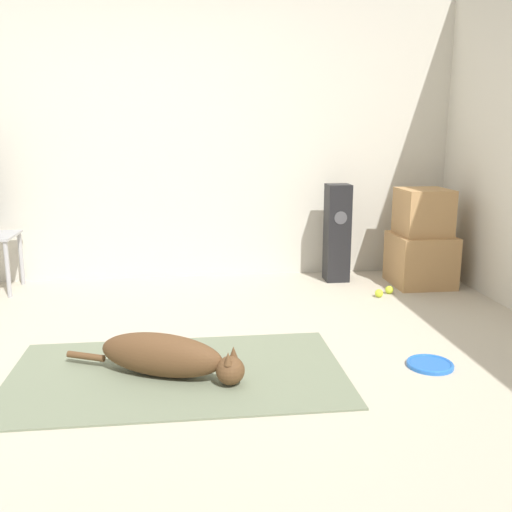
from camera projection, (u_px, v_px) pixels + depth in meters
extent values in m
plane|color=#BCB29E|center=(157.00, 370.00, 3.18)|extent=(12.00, 12.00, 0.00)
cube|color=beige|center=(163.00, 134.00, 4.94)|extent=(8.00, 0.06, 2.55)
cube|color=slate|center=(178.00, 374.00, 3.13)|extent=(1.83, 1.05, 0.01)
ellipsoid|color=brown|center=(161.00, 355.00, 3.07)|extent=(0.73, 0.47, 0.24)
sphere|color=brown|center=(230.00, 370.00, 2.97)|extent=(0.15, 0.15, 0.15)
cone|color=brown|center=(234.00, 353.00, 2.98)|extent=(0.05, 0.05, 0.07)
cone|color=brown|center=(228.00, 359.00, 2.91)|extent=(0.05, 0.05, 0.07)
cylinder|color=brown|center=(86.00, 356.00, 3.22)|extent=(0.23, 0.13, 0.04)
cylinder|color=blue|center=(430.00, 365.00, 3.23)|extent=(0.26, 0.26, 0.02)
torus|color=blue|center=(430.00, 364.00, 3.23)|extent=(0.26, 0.26, 0.02)
cube|color=tan|center=(421.00, 260.00, 4.90)|extent=(0.48, 0.51, 0.44)
cube|color=tan|center=(423.00, 212.00, 4.81)|extent=(0.40, 0.42, 0.39)
cube|color=black|center=(337.00, 233.00, 4.99)|extent=(0.20, 0.20, 0.85)
cylinder|color=#4C4C51|center=(341.00, 218.00, 4.86)|extent=(0.11, 0.00, 0.11)
cylinder|color=#A8A8AD|center=(8.00, 269.00, 4.52)|extent=(0.04, 0.04, 0.46)
cylinder|color=#A8A8AD|center=(21.00, 259.00, 4.89)|extent=(0.04, 0.04, 0.46)
sphere|color=#C6E033|center=(389.00, 290.00, 4.65)|extent=(0.07, 0.07, 0.07)
sphere|color=#C6E033|center=(379.00, 293.00, 4.56)|extent=(0.07, 0.07, 0.07)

